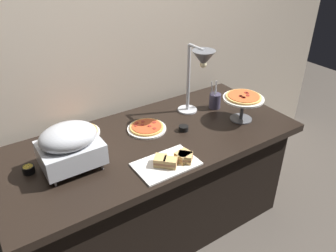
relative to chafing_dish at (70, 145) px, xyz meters
name	(u,v)px	position (x,y,z in m)	size (l,w,h in m)	color
ground_plane	(154,224)	(0.51, 0.02, -0.91)	(8.00, 8.00, 0.00)	#4C443D
back_wall	(112,50)	(0.51, 0.52, 0.29)	(4.40, 0.04, 2.40)	#B7A893
buffet_table	(153,184)	(0.51, 0.02, -0.52)	(1.90, 0.84, 0.76)	black
chafing_dish	(70,145)	(0.00, 0.00, 0.00)	(0.32, 0.25, 0.27)	#B7BABF
heat_lamp	(200,65)	(0.92, 0.07, 0.23)	(0.15, 0.30, 0.50)	#B7BABF
pizza_plate_front	(79,132)	(0.15, 0.31, -0.14)	(0.26, 0.26, 0.03)	white
pizza_plate_center	(147,128)	(0.54, 0.13, -0.14)	(0.26, 0.26, 0.03)	white
pizza_plate_raised_stand	(243,100)	(1.16, -0.11, 0.00)	(0.27, 0.27, 0.18)	#595B60
sandwich_platter	(171,161)	(0.47, -0.28, -0.13)	(0.35, 0.23, 0.06)	white
sauce_cup_near	(28,169)	(-0.22, 0.09, -0.13)	(0.06, 0.06, 0.04)	black
sauce_cup_far	(184,128)	(0.74, -0.02, -0.13)	(0.06, 0.06, 0.03)	black
utensil_holder	(215,100)	(1.12, 0.12, -0.09)	(0.08, 0.08, 0.22)	#383347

